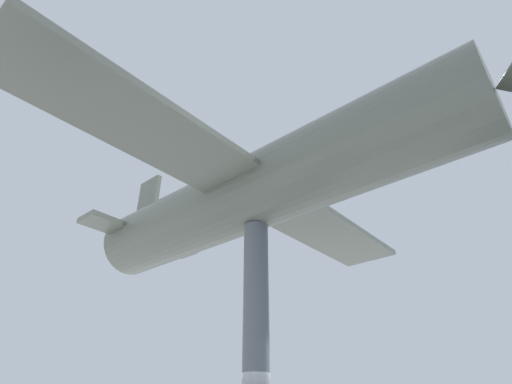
% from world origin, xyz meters
% --- Properties ---
extents(support_pylon_central, '(0.64, 0.64, 6.13)m').
position_xyz_m(support_pylon_central, '(0.00, 0.00, 3.06)').
color(support_pylon_central, slate).
rests_on(support_pylon_central, ground_plane).
extents(suspended_airplane, '(14.12, 13.74, 3.64)m').
position_xyz_m(suspended_airplane, '(0.06, 0.26, 7.20)').
color(suspended_airplane, slate).
rests_on(suspended_airplane, support_pylon_central).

